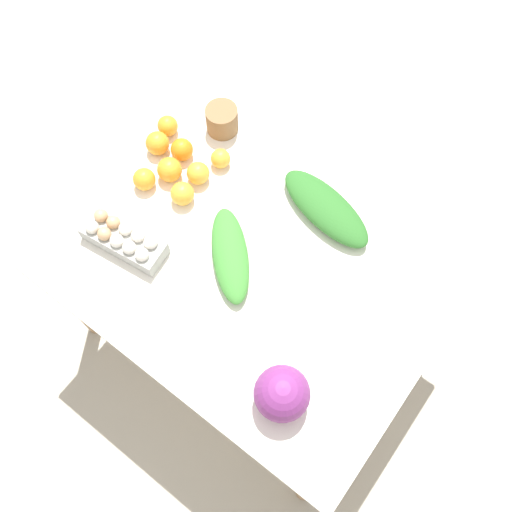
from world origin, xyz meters
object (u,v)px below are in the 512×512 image
cabbage_purple (282,394)px  orange_3 (170,170)px  orange_7 (198,173)px  egg_carton (123,239)px  orange_1 (221,158)px  orange_6 (144,179)px  orange_5 (168,126)px  orange_0 (182,150)px  orange_2 (182,194)px  orange_4 (157,143)px  greens_bunch_dandelion (326,208)px  paper_bag (222,120)px  greens_bunch_beet_tops (230,255)px

cabbage_purple → orange_3: 0.82m
cabbage_purple → orange_7: size_ratio=2.06×
egg_carton → orange_3: size_ratio=3.44×
orange_1 → orange_6: bearing=55.6°
orange_5 → orange_6: bearing=110.8°
orange_1 → orange_5: bearing=1.6°
orange_0 → orange_7: (-0.10, 0.04, -0.00)m
orange_0 → orange_6: size_ratio=1.02×
orange_2 → egg_carton: bearing=80.3°
orange_6 → orange_7: 0.18m
orange_0 → orange_2: 0.17m
cabbage_purple → orange_3: (0.73, -0.37, -0.04)m
orange_0 → orange_2: orange_2 is taller
orange_4 → orange_7: size_ratio=1.06×
orange_0 → orange_2: (-0.11, 0.13, 0.00)m
orange_4 → orange_6: 0.14m
orange_3 → egg_carton: bearing=100.3°
cabbage_purple → orange_6: cabbage_purple is taller
greens_bunch_dandelion → orange_7: size_ratio=4.71×
orange_4 → orange_7: orange_4 is taller
orange_3 → orange_4: orange_3 is taller
orange_5 → orange_6: (-0.08, 0.21, 0.00)m
egg_carton → orange_1: egg_carton is taller
orange_1 → greens_bunch_dandelion: bearing=-171.8°
orange_3 → orange_7: 0.10m
greens_bunch_dandelion → orange_3: bearing=21.7°
cabbage_purple → greens_bunch_dandelion: size_ratio=0.44×
egg_carton → orange_1: (-0.05, -0.42, -0.01)m
paper_bag → greens_bunch_dandelion: paper_bag is taller
greens_bunch_beet_tops → orange_5: (0.47, -0.25, 0.01)m
orange_1 → orange_2: 0.18m
orange_0 → orange_2: bearing=130.7°
greens_bunch_beet_tops → orange_6: (0.39, -0.04, 0.01)m
orange_4 → orange_5: 0.08m
egg_carton → orange_0: (0.07, -0.37, -0.01)m
paper_bag → orange_0: bearing=78.1°
cabbage_purple → orange_4: size_ratio=1.94×
paper_bag → greens_bunch_dandelion: bearing=172.4°
egg_carton → greens_bunch_dandelion: size_ratio=0.79×
orange_0 → orange_5: (0.10, -0.05, -0.00)m
orange_7 → egg_carton: bearing=84.5°
orange_7 → greens_bunch_beet_tops: bearing=147.9°
orange_2 → orange_4: orange_4 is taller
paper_bag → orange_5: paper_bag is taller
orange_3 → orange_7: orange_3 is taller
greens_bunch_beet_tops → greens_bunch_dandelion: 0.35m
egg_carton → greens_bunch_dandelion: bearing=39.9°
orange_1 → egg_carton: bearing=82.9°
orange_7 → paper_bag: bearing=-72.5°
orange_1 → orange_3: size_ratio=0.80×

